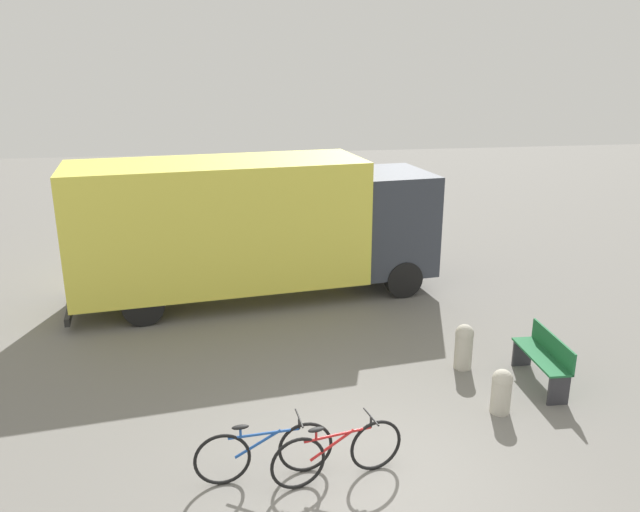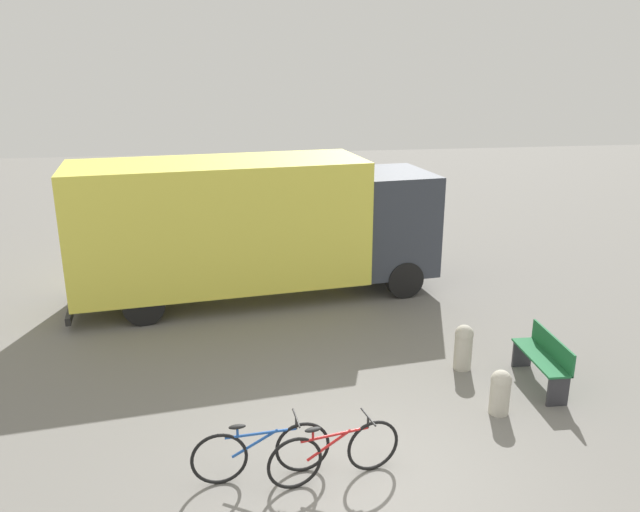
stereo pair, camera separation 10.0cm
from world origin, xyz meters
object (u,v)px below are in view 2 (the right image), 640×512
object	(u,v)px
bicycle_near	(261,452)
bollard_far_bench	(463,345)
bollard_near_bench	(500,390)
bicycle_middle	(335,453)
park_bench	(544,358)
delivery_truck	(253,223)

from	to	relation	value
bicycle_near	bollard_far_bench	world-z (taller)	bicycle_near
bollard_near_bench	bicycle_near	bearing A→B (deg)	-164.88
bicycle_middle	bicycle_near	bearing A→B (deg)	157.68
park_bench	bollard_near_bench	xyz separation A→B (m)	(-1.08, -0.72, -0.10)
bicycle_middle	bollard_far_bench	world-z (taller)	bicycle_middle
bicycle_near	bollard_near_bench	world-z (taller)	bicycle_near
delivery_truck	park_bench	distance (m)	6.74
park_bench	bollard_near_bench	world-z (taller)	park_bench
delivery_truck	bicycle_middle	xyz separation A→B (m)	(0.66, -6.75, -1.33)
park_bench	bicycle_near	distance (m)	5.07
bicycle_near	bicycle_middle	world-z (taller)	same
delivery_truck	park_bench	size ratio (longest dim) A/B	5.72
delivery_truck	bicycle_middle	size ratio (longest dim) A/B	4.66
park_bench	bicycle_near	xyz separation A→B (m)	(-4.77, -1.72, -0.10)
delivery_truck	bicycle_middle	distance (m)	6.91
bicycle_middle	bollard_near_bench	distance (m)	3.01
bollard_far_bench	bollard_near_bench	bearing A→B (deg)	-89.18
delivery_truck	bollard_far_bench	bearing A→B (deg)	-57.11
bollard_far_bench	bicycle_near	bearing A→B (deg)	-146.09
bicycle_near	bicycle_middle	xyz separation A→B (m)	(0.92, -0.17, 0.00)
bicycle_near	bollard_near_bench	size ratio (longest dim) A/B	2.52
delivery_truck	bicycle_near	xyz separation A→B (m)	(-0.27, -6.58, -1.33)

